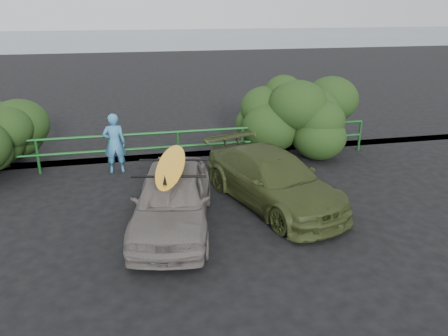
# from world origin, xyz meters

# --- Properties ---
(ground) EXTENTS (80.00, 80.00, 0.00)m
(ground) POSITION_xyz_m (0.00, 0.00, 0.00)
(ground) COLOR black
(ocean) EXTENTS (200.00, 200.00, 0.00)m
(ocean) POSITION_xyz_m (0.00, 60.00, 0.00)
(ocean) COLOR slate
(ocean) RESTS_ON ground
(guardrail) EXTENTS (14.00, 0.08, 1.04)m
(guardrail) POSITION_xyz_m (0.00, 5.00, 0.52)
(guardrail) COLOR #164F1D
(guardrail) RESTS_ON ground
(shrub_right) EXTENTS (3.20, 2.40, 2.25)m
(shrub_right) POSITION_xyz_m (5.00, 5.50, 1.12)
(shrub_right) COLOR #213B15
(shrub_right) RESTS_ON ground
(sedan) EXTENTS (2.33, 4.20, 1.35)m
(sedan) POSITION_xyz_m (0.41, 0.96, 0.68)
(sedan) COLOR #69615E
(sedan) RESTS_ON ground
(olive_vehicle) EXTENTS (2.99, 4.69, 1.27)m
(olive_vehicle) POSITION_xyz_m (2.89, 1.67, 0.63)
(olive_vehicle) COLOR #343E1B
(olive_vehicle) RESTS_ON ground
(man) EXTENTS (0.64, 0.43, 1.73)m
(man) POSITION_xyz_m (-0.84, 4.67, 0.87)
(man) COLOR teal
(man) RESTS_ON ground
(roof_rack) EXTENTS (1.65, 1.30, 0.05)m
(roof_rack) POSITION_xyz_m (0.41, 0.96, 1.38)
(roof_rack) COLOR black
(roof_rack) RESTS_ON sedan
(surfboard) EXTENTS (1.09, 2.80, 0.08)m
(surfboard) POSITION_xyz_m (0.41, 0.96, 1.44)
(surfboard) COLOR #FFAD1A
(surfboard) RESTS_ON roof_rack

